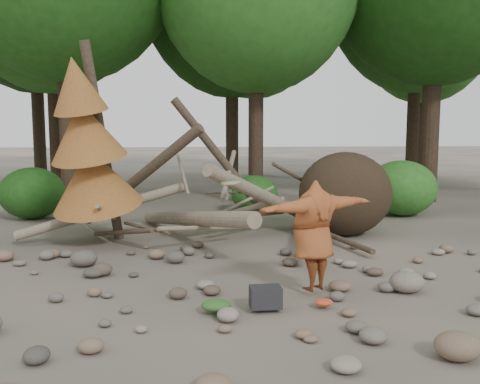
{
  "coord_description": "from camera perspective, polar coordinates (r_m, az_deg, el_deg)",
  "views": [
    {
      "loc": [
        -0.77,
        -7.97,
        2.57
      ],
      "look_at": [
        -0.09,
        1.5,
        1.4
      ],
      "focal_mm": 40.0,
      "sensor_mm": 36.0,
      "label": 1
    }
  ],
  "objects": [
    {
      "name": "bush_right",
      "position": [
        16.14,
        16.85,
        0.42
      ],
      "size": [
        2.0,
        2.0,
        1.6
      ],
      "primitive_type": "ellipsoid",
      "color": "#307424",
      "rests_on": "ground"
    },
    {
      "name": "boulder_front_right",
      "position": [
        6.6,
        22.21,
        -14.96
      ],
      "size": [
        0.52,
        0.47,
        0.31
      ],
      "primitive_type": "ellipsoid",
      "color": "brown",
      "rests_on": "ground"
    },
    {
      "name": "boulder_mid_left",
      "position": [
        10.33,
        -16.32,
        -6.8
      ],
      "size": [
        0.5,
        0.45,
        0.3
      ],
      "primitive_type": "ellipsoid",
      "color": "#58504A",
      "rests_on": "ground"
    },
    {
      "name": "dead_conifer",
      "position": [
        11.59,
        -15.85,
        4.49
      ],
      "size": [
        2.06,
        2.16,
        4.35
      ],
      "color": "#4C3F30",
      "rests_on": "ground"
    },
    {
      "name": "cloth_green",
      "position": [
        7.52,
        -2.55,
        -12.32
      ],
      "size": [
        0.42,
        0.35,
        0.16
      ],
      "primitive_type": "ellipsoid",
      "color": "#2F5B24",
      "rests_on": "ground"
    },
    {
      "name": "backpack",
      "position": [
        7.62,
        2.74,
        -11.54
      ],
      "size": [
        0.45,
        0.32,
        0.29
      ],
      "primitive_type": "cube",
      "rotation": [
        0.0,
        0.0,
        0.06
      ],
      "color": "black",
      "rests_on": "ground"
    },
    {
      "name": "frisbee_thrower",
      "position": [
        8.2,
        7.84,
        -4.6
      ],
      "size": [
        2.5,
        1.42,
        1.71
      ],
      "color": "brown",
      "rests_on": "ground"
    },
    {
      "name": "boulder_mid_right",
      "position": [
        8.81,
        17.38,
        -9.15
      ],
      "size": [
        0.54,
        0.49,
        0.33
      ],
      "primitive_type": "ellipsoid",
      "color": "gray",
      "rests_on": "ground"
    },
    {
      "name": "ground",
      "position": [
        8.41,
        1.35,
        -10.77
      ],
      "size": [
        120.0,
        120.0,
        0.0
      ],
      "primitive_type": "plane",
      "color": "#514C44",
      "rests_on": "ground"
    },
    {
      "name": "cloth_orange",
      "position": [
        7.82,
        8.91,
        -11.88
      ],
      "size": [
        0.26,
        0.21,
        0.1
      ],
      "primitive_type": "ellipsoid",
      "color": "#C04321",
      "rests_on": "ground"
    },
    {
      "name": "bush_mid",
      "position": [
        15.97,
        1.55,
        -0.21
      ],
      "size": [
        1.4,
        1.4,
        1.12
      ],
      "primitive_type": "ellipsoid",
      "color": "#26621C",
      "rests_on": "ground"
    },
    {
      "name": "bush_left",
      "position": [
        16.0,
        -21.29,
        -0.1
      ],
      "size": [
        1.8,
        1.8,
        1.44
      ],
      "primitive_type": "ellipsoid",
      "color": "#1C4D14",
      "rests_on": "ground"
    },
    {
      "name": "deadfall_pile",
      "position": [
        12.62,
        8.68,
        -0.43
      ],
      "size": [
        8.55,
        5.24,
        3.3
      ],
      "color": "#332619",
      "rests_on": "ground"
    }
  ]
}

